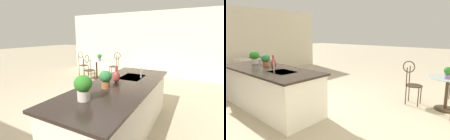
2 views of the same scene
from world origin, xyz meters
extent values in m
plane|color=beige|center=(0.00, 0.00, 0.00)|extent=(40.00, 40.00, 0.00)
cube|color=beige|center=(4.26, 0.00, 1.35)|extent=(0.12, 7.80, 2.70)
cube|color=white|center=(0.30, 0.85, 0.44)|extent=(2.70, 0.96, 0.88)
cube|color=#2D231E|center=(0.30, 0.85, 0.90)|extent=(2.80, 1.06, 0.04)
cube|color=#B2B5BA|center=(-0.25, 0.85, 0.91)|extent=(0.56, 0.40, 0.03)
cylinder|color=#3D2D1E|center=(-2.75, -1.65, 0.01)|extent=(0.44, 0.44, 0.03)
cylinder|color=#3D2D1E|center=(-2.75, -1.65, 0.38)|extent=(0.07, 0.07, 0.69)
cylinder|color=#B2C6C1|center=(-2.75, -1.65, 0.73)|extent=(0.80, 0.80, 0.01)
cylinder|color=#3D2D1E|center=(-2.20, -1.68, 0.23)|extent=(0.03, 0.03, 0.45)
cylinder|color=#3D2D1E|center=(-2.23, -1.40, 0.23)|extent=(0.03, 0.03, 0.45)
cylinder|color=#3D2D1E|center=(-1.92, -1.65, 0.23)|extent=(0.03, 0.03, 0.45)
cylinder|color=#3D2D1E|center=(-1.95, -1.37, 0.23)|extent=(0.03, 0.03, 0.45)
cylinder|color=#3D2D1E|center=(-2.08, -1.52, 0.46)|extent=(0.42, 0.42, 0.02)
cylinder|color=#3D2D1E|center=(-1.91, -1.64, 0.68)|extent=(0.03, 0.03, 0.45)
cylinder|color=#3D2D1E|center=(-1.94, -1.38, 0.68)|extent=(0.03, 0.03, 0.45)
torus|color=#3D2D1E|center=(-1.93, -1.51, 0.90)|extent=(0.28, 0.05, 0.28)
cylinder|color=#3D2D1E|center=(-2.63, -2.21, 0.23)|extent=(0.03, 0.03, 0.45)
cylinder|color=#3D2D1E|center=(-2.66, -2.49, 0.23)|extent=(0.03, 0.03, 0.45)
cylinder|color=#B2B5BA|center=(-0.25, 1.03, 1.03)|extent=(0.02, 0.02, 0.22)
cube|color=white|center=(3.65, -0.96, 0.35)|extent=(0.54, 0.04, 0.71)
cube|color=white|center=(3.65, 0.20, 0.35)|extent=(0.54, 0.04, 0.71)
cube|color=white|center=(3.65, -0.38, 0.72)|extent=(0.60, 1.20, 0.03)
cube|color=black|center=(3.67, -0.48, 0.75)|extent=(0.16, 0.44, 0.02)
cube|color=#333335|center=(3.67, -0.48, 0.77)|extent=(0.13, 0.40, 0.01)
cylinder|color=#7A669E|center=(-2.76, -1.51, 0.79)|extent=(0.12, 0.12, 0.10)
ellipsoid|color=#297225|center=(-2.76, -1.51, 0.91)|extent=(0.18, 0.18, 0.16)
cylinder|color=beige|center=(1.15, 0.73, 0.98)|extent=(0.16, 0.16, 0.13)
ellipsoid|color=#307F26|center=(1.15, 0.73, 1.14)|extent=(0.23, 0.23, 0.21)
cylinder|color=#9E603D|center=(0.60, 0.74, 0.97)|extent=(0.14, 0.14, 0.11)
ellipsoid|color=#30733B|center=(0.60, 0.74, 1.11)|extent=(0.20, 0.20, 0.18)
ellipsoid|color=#993D38|center=(0.25, 0.75, 1.02)|extent=(0.13, 0.13, 0.21)
cylinder|color=#993D38|center=(0.25, 0.75, 1.17)|extent=(0.04, 0.04, 0.08)
camera|label=1|loc=(2.70, 1.97, 1.73)|focal=26.12mm
camera|label=2|loc=(-3.55, 2.94, 1.69)|focal=30.33mm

